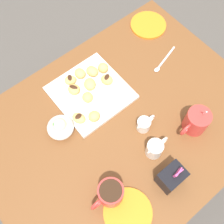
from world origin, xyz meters
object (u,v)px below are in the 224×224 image
Objects in this scene: pastry_plate_square at (91,93)px; beignet_1 at (74,89)px; cream_pitcher_white at (155,148)px; saucer_orange_right at (128,213)px; coffee_mug_red_left at (196,121)px; beignet_4 at (92,71)px; beignet_6 at (79,118)px; beignet_0 at (80,73)px; beignet_8 at (70,80)px; beignet_3 at (88,97)px; ice_cream_bowl at (60,127)px; saucer_orange_left at (148,25)px; beignet_7 at (103,68)px; beignet_2 at (107,80)px; chocolate_sauce_pitcher at (144,124)px; beignet_9 at (94,116)px; beignet_5 at (90,84)px; coffee_mug_red_right at (110,193)px; sugar_caddy at (172,177)px.

pastry_plate_square is 0.07m from beignet_1.
cream_pitcher_white is 0.62× the size of saucer_orange_right.
coffee_mug_red_left reaches higher than beignet_4.
beignet_6 is (0.14, -0.27, -0.01)m from cream_pitcher_white.
beignet_0 is 0.05m from beignet_8.
beignet_8 is (0.01, -0.11, -0.00)m from beignet_3.
pastry_plate_square is 0.20m from ice_cream_bowl.
saucer_orange_left is 3.49× the size of beignet_8.
beignet_2 is at bearing 66.28° from beignet_7.
chocolate_sauce_pitcher reaches higher than beignet_1.
pastry_plate_square is 0.13m from beignet_6.
beignet_9 is (0.03, 0.08, 0.00)m from beignet_3.
coffee_mug_red_left is 0.54m from saucer_orange_left.
ice_cream_bowl is 0.08m from beignet_6.
beignet_3 is (0.05, 0.11, 0.00)m from beignet_0.
coffee_mug_red_left is at bearing 120.75° from pastry_plate_square.
saucer_orange_right is at bearing 66.79° from beignet_5.
coffee_mug_red_right is at bearing 61.41° from beignet_5.
beignet_2 is at bearing -120.94° from saucer_orange_right.
beignet_3 is at bearing -110.27° from beignet_9.
coffee_mug_red_left is 3.07× the size of beignet_1.
coffee_mug_red_right is at bearing 37.98° from saucer_orange_left.
beignet_6 is (0.13, 0.16, -0.00)m from beignet_0.
cream_pitcher_white is 0.36m from ice_cream_bowl.
cream_pitcher_white is at bearing 49.37° from saucer_orange_left.
sugar_caddy is at bearing 96.06° from beignet_1.
ice_cream_bowl is 0.39m from saucer_orange_right.
chocolate_sauce_pitcher is 1.88× the size of beignet_1.
beignet_1 is (-0.14, -0.10, -0.00)m from ice_cream_bowl.
coffee_mug_red_left is at bearing 125.67° from beignet_3.
beignet_2 is (-0.08, 0.01, 0.03)m from pastry_plate_square.
coffee_mug_red_left reaches higher than pastry_plate_square.
pastry_plate_square is at bearing 47.41° from beignet_4.
beignet_3 is (-0.16, -0.43, 0.03)m from saucer_orange_right.
saucer_orange_right is at bearing 11.43° from coffee_mug_red_left.
saucer_orange_right is 0.56m from beignet_8.
beignet_2 is (-0.13, 0.05, 0.00)m from beignet_1.
beignet_7 is (-0.10, -0.51, -0.00)m from sugar_caddy.
beignet_8 is at bearing -85.87° from sugar_caddy.
beignet_7 is 0.99× the size of beignet_9.
beignet_1 and beignet_5 have the same top height.
beignet_0 is at bearing -65.99° from coffee_mug_red_left.
ice_cream_bowl is 2.27× the size of beignet_3.
sugar_caddy is at bearing 73.23° from chocolate_sauce_pitcher.
beignet_6 is (0.13, 0.09, -0.00)m from beignet_5.
beignet_9 is at bearing -43.32° from coffee_mug_red_left.
ice_cream_bowl is 1.12× the size of chocolate_sauce_pitcher.
saucer_orange_left is 3.04× the size of beignet_6.
beignet_8 is at bearing -67.61° from pastry_plate_square.
beignet_8 is at bearing -15.48° from beignet_7.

